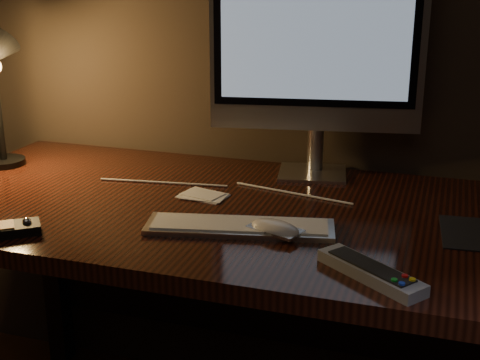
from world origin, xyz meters
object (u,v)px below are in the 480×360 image
(keyboard, at_px, (240,226))
(mouse, at_px, (275,230))
(tv_remote, at_px, (371,272))
(monitor, at_px, (316,48))
(desk, at_px, (252,247))

(keyboard, distance_m, mouse, 0.08)
(keyboard, height_order, tv_remote, tv_remote)
(mouse, bearing_deg, monitor, 111.42)
(monitor, bearing_deg, desk, -124.14)
(tv_remote, bearing_deg, desk, 169.84)
(monitor, bearing_deg, mouse, -98.15)
(keyboard, relative_size, tv_remote, 1.89)
(keyboard, bearing_deg, mouse, -16.50)
(monitor, bearing_deg, tv_remote, -78.01)
(keyboard, distance_m, tv_remote, 0.33)
(tv_remote, bearing_deg, mouse, -176.36)
(monitor, relative_size, tv_remote, 2.68)
(desk, distance_m, mouse, 0.27)
(monitor, distance_m, keyboard, 0.54)
(desk, relative_size, monitor, 2.84)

